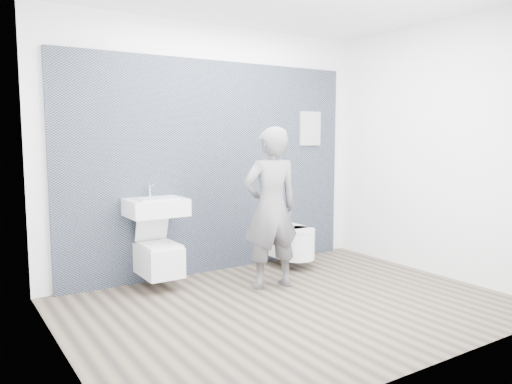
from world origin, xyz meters
TOP-DOWN VIEW (x-y plane):
  - ground at (0.00, 0.00)m, footprint 4.00×4.00m
  - room_shell at (0.00, 0.00)m, footprint 4.00×4.00m
  - tile_wall at (0.00, 1.47)m, footprint 3.60×0.06m
  - washbasin at (-0.82, 1.22)m, footprint 0.59×0.44m
  - toilet_square at (-0.82, 1.18)m, footprint 0.37×0.53m
  - toilet_rounded at (0.83, 1.10)m, footprint 0.40×0.67m
  - info_placard at (1.36, 1.43)m, footprint 0.32×0.03m
  - visitor at (0.16, 0.57)m, footprint 0.66×0.48m

SIDE VIEW (x-z plane):
  - ground at x=0.00m, z-range 0.00..0.00m
  - tile_wall at x=0.00m, z-range -1.20..1.20m
  - info_placard at x=1.36m, z-range -0.21..0.21m
  - toilet_rounded at x=0.83m, z-range 0.12..0.48m
  - toilet_square at x=-0.82m, z-range -0.04..0.66m
  - visitor at x=0.16m, z-range 0.00..1.65m
  - washbasin at x=-0.82m, z-range 0.62..1.06m
  - room_shell at x=0.00m, z-range -0.26..3.74m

